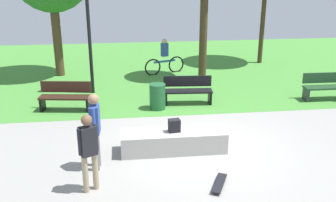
{
  "coord_description": "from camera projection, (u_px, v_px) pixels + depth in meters",
  "views": [
    {
      "loc": [
        -1.92,
        -8.82,
        4.47
      ],
      "look_at": [
        -0.73,
        1.03,
        0.92
      ],
      "focal_mm": 41.65,
      "sensor_mm": 36.0,
      "label": 1
    }
  ],
  "objects": [
    {
      "name": "ground_plane",
      "position": [
        201.0,
        147.0,
        9.97
      ],
      "size": [
        28.0,
        28.0,
        0.0
      ],
      "primitive_type": "plane",
      "color": "gray"
    },
    {
      "name": "grass_lawn",
      "position": [
        165.0,
        67.0,
        17.54
      ],
      "size": [
        26.6,
        11.79,
        0.01
      ],
      "primitive_type": "cube",
      "color": "#478C38",
      "rests_on": "ground_plane"
    },
    {
      "name": "concrete_ledge",
      "position": [
        173.0,
        141.0,
        9.69
      ],
      "size": [
        2.61,
        0.73,
        0.52
      ],
      "primitive_type": "cube",
      "color": "#A8A59E",
      "rests_on": "ground_plane"
    },
    {
      "name": "backpack_on_ledge",
      "position": [
        174.0,
        126.0,
        9.55
      ],
      "size": [
        0.3,
        0.23,
        0.32
      ],
      "primitive_type": "cube",
      "rotation": [
        0.0,
        0.0,
        3.25
      ],
      "color": "black",
      "rests_on": "concrete_ledge"
    },
    {
      "name": "skater_performing_trick",
      "position": [
        89.0,
        147.0,
        7.76
      ],
      "size": [
        0.39,
        0.33,
        1.68
      ],
      "color": "tan",
      "rests_on": "ground_plane"
    },
    {
      "name": "skater_watching",
      "position": [
        95.0,
        125.0,
        8.62
      ],
      "size": [
        0.24,
        0.43,
        1.79
      ],
      "color": "slate",
      "rests_on": "ground_plane"
    },
    {
      "name": "skateboard_by_ledge",
      "position": [
        219.0,
        183.0,
        8.22
      ],
      "size": [
        0.52,
        0.81,
        0.08
      ],
      "color": "black",
      "rests_on": "ground_plane"
    },
    {
      "name": "park_bench_center_lawn",
      "position": [
        326.0,
        86.0,
        13.3
      ],
      "size": [
        1.61,
        0.49,
        0.91
      ],
      "color": "#1E4223",
      "rests_on": "ground_plane"
    },
    {
      "name": "park_bench_near_lamppost",
      "position": [
        188.0,
        90.0,
        12.91
      ],
      "size": [
        1.63,
        0.58,
        0.91
      ],
      "color": "black",
      "rests_on": "ground_plane"
    },
    {
      "name": "park_bench_near_path",
      "position": [
        65.0,
        96.0,
        12.32
      ],
      "size": [
        1.65,
        0.69,
        0.91
      ],
      "color": "#331E14",
      "rests_on": "ground_plane"
    },
    {
      "name": "lamp_post",
      "position": [
        88.0,
        19.0,
        13.22
      ],
      "size": [
        0.28,
        0.28,
        4.38
      ],
      "color": "black",
      "rests_on": "ground_plane"
    },
    {
      "name": "trash_bin",
      "position": [
        158.0,
        97.0,
        12.44
      ],
      "size": [
        0.51,
        0.51,
        0.83
      ],
      "primitive_type": "cylinder",
      "color": "#1E592D",
      "rests_on": "ground_plane"
    },
    {
      "name": "cyclist_on_bicycle",
      "position": [
        165.0,
        59.0,
        16.35
      ],
      "size": [
        1.74,
        0.66,
        1.52
      ],
      "color": "black",
      "rests_on": "ground_plane"
    }
  ]
}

